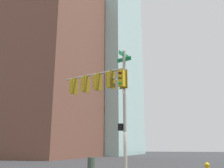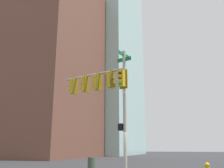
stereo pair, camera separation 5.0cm
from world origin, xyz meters
The scene contains 5 objects.
signal_pole_assembly centered at (-1.49, 0.12, 5.23)m, with size 5.11×1.80×7.46m.
litter_bin centered at (-3.73, 3.41, 0.47)m, with size 0.56×0.56×0.95m, color #384738.
building_brick_nearside centered at (-33.56, 26.86, 23.98)m, with size 19.44×21.49×47.96m, color brown.
building_brick_midblock centered at (-24.97, 23.52, 17.09)m, with size 21.15×18.86×34.18m, color brown.
building_glass_tower centered at (-28.19, 44.59, 43.32)m, with size 33.54×23.36×86.65m, color #9EC6C1.
Camera 1 is at (4.27, -14.18, 1.63)m, focal length 40.22 mm.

